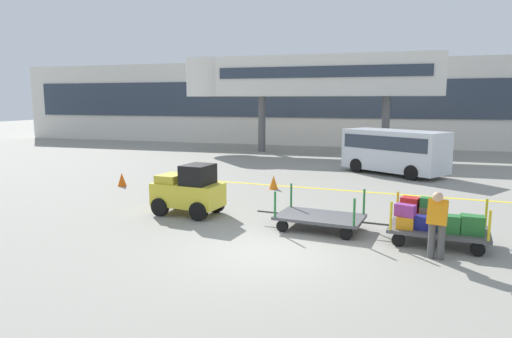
{
  "coord_description": "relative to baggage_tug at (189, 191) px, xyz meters",
  "views": [
    {
      "loc": [
        2.66,
        -9.77,
        3.5
      ],
      "look_at": [
        -1.71,
        4.58,
        1.22
      ],
      "focal_mm": 31.69,
      "sensor_mm": 36.0,
      "label": 1
    }
  ],
  "objects": [
    {
      "name": "ground_plane",
      "position": [
        3.29,
        -2.67,
        -0.75
      ],
      "size": [
        120.0,
        120.0,
        0.0
      ],
      "primitive_type": "plane",
      "color": "gray"
    },
    {
      "name": "baggage_tug",
      "position": [
        0.0,
        0.0,
        0.0
      ],
      "size": [
        2.22,
        1.45,
        1.58
      ],
      "color": "gold",
      "rests_on": "ground_plane"
    },
    {
      "name": "baggage_cart_middle",
      "position": [
        7.06,
        -0.87,
        -0.21
      ],
      "size": [
        3.07,
        1.67,
        1.1
      ],
      "color": "#4C4C4F",
      "rests_on": "ground_plane"
    },
    {
      "name": "baggage_cart_lead",
      "position": [
        4.13,
        -0.51,
        -0.41
      ],
      "size": [
        3.07,
        1.67,
        1.1
      ],
      "color": "#4C4C4F",
      "rests_on": "ground_plane"
    },
    {
      "name": "shuttle_van",
      "position": [
        6.02,
        9.91,
        0.48
      ],
      "size": [
        5.07,
        4.18,
        2.1
      ],
      "color": "silver",
      "rests_on": "ground_plane"
    },
    {
      "name": "safety_cone_far",
      "position": [
        1.47,
        4.67,
        -0.48
      ],
      "size": [
        0.36,
        0.36,
        0.55
      ],
      "primitive_type": "cone",
      "color": "orange",
      "rests_on": "ground_plane"
    },
    {
      "name": "jet_bridge",
      "position": [
        -0.32,
        17.32,
        4.26
      ],
      "size": [
        16.92,
        3.0,
        6.36
      ],
      "color": "silver",
      "rests_on": "ground_plane"
    },
    {
      "name": "terminal_building",
      "position": [
        3.29,
        23.3,
        2.52
      ],
      "size": [
        59.42,
        2.51,
        6.53
      ],
      "color": "silver",
      "rests_on": "ground_plane"
    },
    {
      "name": "safety_cone_near",
      "position": [
        -4.66,
        3.45,
        -0.48
      ],
      "size": [
        0.36,
        0.36,
        0.55
      ],
      "primitive_type": "cone",
      "color": "#EA590F",
      "rests_on": "ground_plane"
    },
    {
      "name": "apron_lead_line",
      "position": [
        5.48,
        5.08,
        -0.75
      ],
      "size": [
        14.38,
        1.35,
        0.01
      ],
      "primitive_type": "cube",
      "rotation": [
        0.0,
        0.0,
        -0.08
      ],
      "color": "yellow",
      "rests_on": "ground_plane"
    },
    {
      "name": "baggage_handler",
      "position": [
        6.96,
        -2.09,
        0.11
      ],
      "size": [
        0.48,
        0.49,
        1.56
      ],
      "color": "#4C4C4C",
      "rests_on": "ground_plane"
    }
  ]
}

